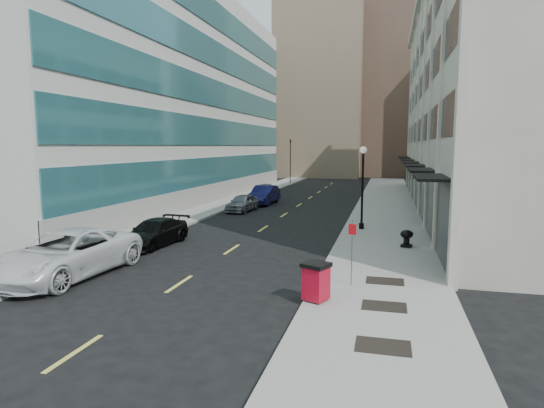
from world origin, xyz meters
The scene contains 23 objects.
ground centered at (0.00, 0.00, 0.00)m, with size 160.00×160.00×0.00m, color black.
sidewalk_right centered at (7.50, 20.00, 0.07)m, with size 5.00×80.00×0.15m, color gray.
sidewalk_left centered at (-6.50, 20.00, 0.07)m, with size 3.00×80.00×0.15m, color gray.
building_right centered at (16.94, 26.99, 8.99)m, with size 15.30×46.50×18.25m.
building_left centered at (-15.95, 27.00, 9.99)m, with size 16.14×46.00×20.00m.
skyline_tan_near centered at (-4.00, 68.00, 14.00)m, with size 14.00×18.00×28.00m, color #7C6651.
skyline_brown centered at (8.00, 72.00, 17.00)m, with size 12.00×16.00×34.00m, color brown.
skyline_tan_far centered at (-14.00, 78.00, 11.00)m, with size 12.00×14.00×22.00m, color #7C6651.
skyline_stone centered at (18.00, 66.00, 10.00)m, with size 10.00×14.00×20.00m, color beige.
grate_near centered at (7.60, -2.00, 0.15)m, with size 1.40×1.00×0.01m, color black.
grate_mid centered at (7.60, 1.00, 0.15)m, with size 1.40×1.00×0.01m, color black.
grate_far centered at (7.60, 3.80, 0.15)m, with size 1.40×1.00×0.01m, color black.
road_centerline centered at (0.00, 17.00, 0.01)m, with size 0.15×68.20×0.01m.
traffic_signal centered at (-5.50, 48.00, 5.72)m, with size 0.66×0.66×6.98m.
car_white_van centered at (-4.80, 1.79, 0.93)m, with size 3.08×6.68×1.86m, color white.
car_black_pickup centered at (-4.26, 7.86, 0.69)m, with size 1.93×4.75×1.38m, color black.
car_silver_sedan centered at (-3.66, 21.00, 0.70)m, with size 1.65×4.09×1.39m, color gray.
car_blue_sedan centered at (-3.20, 25.92, 0.83)m, with size 1.76×5.05×1.66m, color #131349.
car_grey_sedan centered at (-4.80, 31.98, 0.69)m, with size 1.62×4.03×1.37m, color gray.
trash_bin centered at (5.40, 1.00, 0.84)m, with size 1.04×1.04×1.28m.
lamppost centered at (6.10, 14.72, 3.18)m, with size 0.43×0.43×5.16m.
sign_post centered at (6.40, 2.99, 1.72)m, with size 0.28×0.11×2.44m.
urn_planter centered at (8.60, 10.09, 0.68)m, with size 0.63×0.63×0.88m.
Camera 1 is at (7.58, -13.38, 5.23)m, focal length 30.00 mm.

